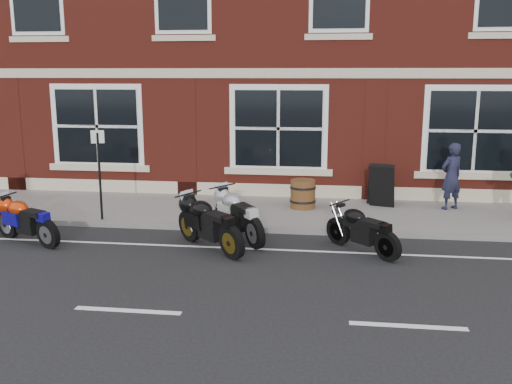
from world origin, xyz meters
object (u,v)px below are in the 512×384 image
Objects in this scene: moto_sport_black at (210,222)px; pedestrian_left at (451,176)px; moto_naked_black at (362,228)px; moto_sport_silver at (239,213)px; parking_sign at (99,169)px; barrel_planter at (303,194)px; moto_sport_red at (27,219)px; a_board_sign at (381,186)px.

moto_sport_black is 6.37m from pedestrian_left.
pedestrian_left reaches higher than moto_naked_black.
parking_sign is at bearing 133.07° from moto_sport_silver.
moto_sport_silver is 2.56× the size of barrel_planter.
moto_sport_black reaches higher than moto_sport_red.
pedestrian_left reaches higher than moto_sport_black.
moto_sport_silver is 3.45m from parking_sign.
moto_sport_silver reaches higher than barrel_planter.
pedestrian_left is at bearing -5.37° from parking_sign.
a_board_sign reaches higher than moto_sport_silver.
moto_sport_black is 2.96m from moto_naked_black.
moto_sport_red reaches higher than barrel_planter.
a_board_sign is at bearing 14.16° from barrel_planter.
parking_sign reaches higher than moto_naked_black.
moto_sport_black is at bearing -116.40° from a_board_sign.
parking_sign is (-2.84, 1.50, 0.75)m from moto_sport_black.
parking_sign is (-4.50, -1.72, 0.82)m from barrel_planter.
pedestrian_left is (5.26, 3.58, 0.39)m from moto_sport_black.
barrel_planter is at bearing 28.87° from moto_sport_silver.
moto_sport_red is 1.25× the size of moto_naked_black.
moto_naked_black is (2.49, -0.59, -0.07)m from moto_sport_silver.
a_board_sign is 6.83m from parking_sign.
a_board_sign reaches higher than barrel_planter.
parking_sign is at bearing 123.76° from moto_naked_black.
moto_naked_black is 0.87× the size of pedestrian_left.
parking_sign reaches higher than pedestrian_left.
moto_naked_black is (2.95, 0.20, -0.07)m from moto_sport_black.
moto_sport_silver is at bearing -119.33° from a_board_sign.
moto_sport_red is 1.10× the size of moto_sport_black.
moto_sport_black is at bearing -154.97° from moto_sport_silver.
pedestrian_left is at bearing 13.44° from a_board_sign.
moto_naked_black is at bearing -32.46° from parking_sign.
parking_sign is (0.96, 1.55, 0.80)m from moto_sport_red.
pedestrian_left is 3.64m from barrel_planter.
moto_naked_black is 0.70× the size of parking_sign.
moto_sport_silver is 1.27× the size of moto_naked_black.
a_board_sign is at bearing 8.18° from moto_sport_silver.
parking_sign is at bearing 106.61° from moto_sport_black.
parking_sign is (-8.09, -2.09, 0.36)m from pedestrian_left.
barrel_planter is (1.21, 2.43, -0.07)m from moto_sport_silver.
barrel_planter is (-3.59, -0.36, -0.46)m from pedestrian_left.
moto_sport_silver is (0.46, 0.79, -0.00)m from moto_sport_black.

